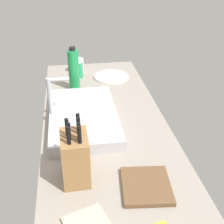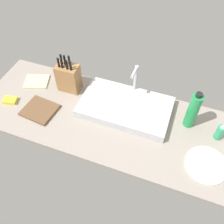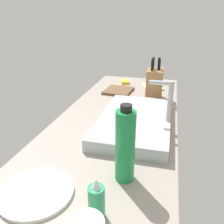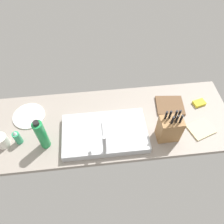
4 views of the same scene
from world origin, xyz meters
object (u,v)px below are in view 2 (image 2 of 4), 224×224
soap_bottle (220,132)px  dish_sponge (10,100)px  dinner_plate (207,165)px  sink_basin (125,107)px  dish_towel (37,81)px  knife_block (68,77)px  cutting_board (40,110)px  water_bottle (193,111)px  faucet (135,80)px

soap_bottle → dish_sponge: (-135.05, -18.65, -4.41)cm
dinner_plate → dish_sponge: dish_sponge is taller
sink_basin → dish_towel: (-69.21, 2.80, -2.23)cm
sink_basin → knife_block: bearing=172.5°
soap_bottle → dinner_plate: 22.28cm
cutting_board → dish_towel: bearing=125.6°
knife_block → water_bottle: water_bottle is taller
dish_towel → water_bottle: bearing=-0.0°
faucet → water_bottle: 41.24cm
sink_basin → cutting_board: (-52.56, -20.46, -1.93)cm
faucet → soap_bottle: size_ratio=1.91×
water_bottle → faucet: bearing=162.8°
water_bottle → dish_sponge: size_ratio=3.05×
sink_basin → water_bottle: (40.93, 2.75, 10.14)cm
cutting_board → dish_towel: size_ratio=1.23×
cutting_board → knife_block: bearing=70.3°
dish_towel → dish_sponge: (-6.63, -22.91, 0.60)cm
sink_basin → water_bottle: bearing=3.8°
dish_towel → soap_bottle: bearing=-1.9°
sink_basin → cutting_board: sink_basin is taller
knife_block → dish_sponge: (-32.64, -25.82, -9.17)cm
water_bottle → dish_towel: 110.83cm
knife_block → dish_towel: (-26.01, -2.91, -9.77)cm
cutting_board → dinner_plate: cutting_board is taller
water_bottle → sink_basin: bearing=-176.2°
soap_bottle → cutting_board: bearing=-170.4°
water_bottle → dinner_plate: water_bottle is taller
faucet → dinner_plate: bearing=-35.1°
sink_basin → dish_sponge: sink_basin is taller
soap_bottle → dish_sponge: bearing=-172.1°
soap_bottle → dish_towel: bearing=178.1°
water_bottle → cutting_board: bearing=-166.1°
sink_basin → dinner_plate: sink_basin is taller
cutting_board → dish_sponge: (-23.28, 0.35, 0.30)cm
dinner_plate → water_bottle: bearing=119.4°
cutting_board → water_bottle: water_bottle is taller
dinner_plate → dish_towel: bearing=168.4°
cutting_board → dish_sponge: bearing=179.1°
sink_basin → dish_sponge: bearing=-165.1°
knife_block → dish_towel: 27.94cm
faucet → cutting_board: size_ratio=1.20×
faucet → cutting_board: faucet is taller
soap_bottle → dish_sponge: size_ratio=1.45×
knife_block → dish_towel: bearing=-174.9°
faucet → dinner_plate: (53.75, -37.76, -13.70)cm
knife_block → dish_towel: size_ratio=1.60×
sink_basin → dish_towel: 69.30cm
faucet → dish_towel: 73.09cm
knife_block → water_bottle: 84.21cm
sink_basin → cutting_board: bearing=-158.7°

